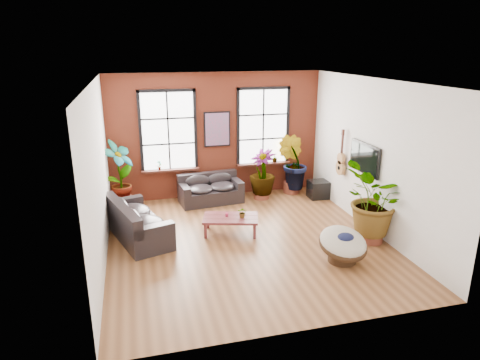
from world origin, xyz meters
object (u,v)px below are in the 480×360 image
at_px(sofa_left, 135,222).
at_px(papasan_chair, 343,244).
at_px(coffee_table, 231,219).
at_px(sofa_back, 210,190).

relative_size(sofa_left, papasan_chair, 2.14).
relative_size(sofa_left, coffee_table, 1.67).
distance_m(sofa_back, sofa_left, 2.82).
bearing_deg(papasan_chair, sofa_back, 109.24).
bearing_deg(coffee_table, sofa_left, -171.82).
height_order(sofa_back, sofa_left, sofa_left).
bearing_deg(sofa_left, sofa_back, -64.73).
bearing_deg(sofa_back, coffee_table, -94.65).
bearing_deg(papasan_chair, coffee_table, 128.66).
distance_m(sofa_left, papasan_chair, 4.55).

